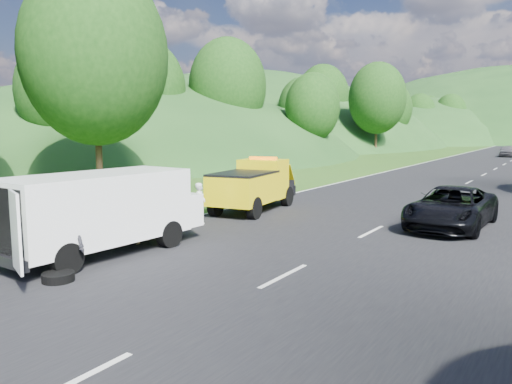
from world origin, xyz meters
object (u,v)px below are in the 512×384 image
Objects in this scene: tow_truck at (254,185)px; child at (136,245)px; white_van at (103,209)px; passing_suv at (450,228)px; suitcase at (127,225)px; woman at (201,225)px; spare_tire at (59,282)px; worker at (67,273)px.

child is at bearing -95.92° from tow_truck.
passing_suv is (7.41, 9.12, -1.30)m from white_van.
passing_suv is at bearing 36.71° from suitcase.
woman is 1.45× the size of child.
suitcase is 5.42m from spare_tire.
white_van is 4.95m from woman.
tow_truck is at bearing 80.58° from worker.
tow_truck is 10.21m from worker.
woman is 2.96× the size of suitcase.
suitcase is at bearing 164.56° from child.
suitcase is at bearing 130.79° from woman.
tow_truck is at bearing 78.75° from suitcase.
suitcase is at bearing -141.74° from passing_suv.
tow_truck reaches higher than worker.
woman is 0.29× the size of passing_suv.
woman is at bearing 102.13° from spare_tire.
passing_suv is (7.53, 7.81, 0.00)m from child.
spare_tire is (0.49, -0.58, 0.00)m from worker.
suitcase is (-2.26, 4.08, 0.26)m from worker.
worker is at bearing -66.86° from white_van.
worker is (0.63, -1.70, -1.30)m from white_van.
white_van is at bearing 116.03° from spare_tire.
white_van is (0.44, -8.39, 0.20)m from tow_truck.
white_van is at bearing -95.51° from tow_truck.
white_van reaches higher than spare_tire.
spare_tire is (1.12, -2.29, -1.30)m from white_van.
white_van is 3.86× the size of worker.
woman is at bearing -97.90° from tow_truck.
worker is (1.06, -10.10, -1.10)m from tow_truck.
woman is 6.55m from worker.
white_van is at bearing -127.54° from passing_suv.
tow_truck is 7.95m from passing_suv.
suitcase is (-1.63, 2.38, -1.04)m from white_van.
spare_tire is (1.24, -3.59, 0.00)m from child.
white_van is 6.26× the size of child.
white_van reaches higher than child.
tow_truck is 3.79m from woman.
spare_tire is at bearing -61.07° from white_van.
worker reaches higher than child.
child is (-0.12, 1.30, -1.30)m from white_van.
white_van is at bearing 162.91° from woman.
tow_truck reaches higher than suitcase.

